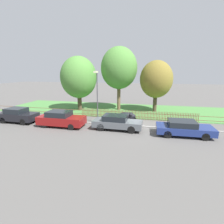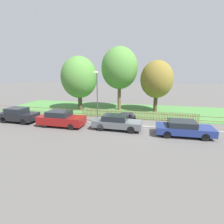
{
  "view_description": "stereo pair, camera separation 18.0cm",
  "coord_description": "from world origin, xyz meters",
  "px_view_note": "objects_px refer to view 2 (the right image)",
  "views": [
    {
      "loc": [
        1.51,
        -15.76,
        5.15
      ],
      "look_at": [
        -2.3,
        0.96,
        1.1
      ],
      "focal_mm": 28.0,
      "sensor_mm": 36.0,
      "label": 1
    },
    {
      "loc": [
        1.68,
        -15.72,
        5.15
      ],
      "look_at": [
        -2.3,
        0.96,
        1.1
      ],
      "focal_mm": 28.0,
      "sensor_mm": 36.0,
      "label": 2
    }
  ],
  "objects_px": {
    "parked_car_silver_hatchback": "(18,115)",
    "parked_car_black_saloon": "(61,119)",
    "covered_motorcycle": "(127,116)",
    "tree_behind_motorcycle": "(120,68)",
    "tree_nearest_kerb": "(79,77)",
    "parked_car_red_compact": "(184,128)",
    "parked_car_navy_estate": "(117,122)",
    "street_lamp": "(97,91)",
    "tree_mid_park": "(157,79)"
  },
  "relations": [
    {
      "from": "parked_car_silver_hatchback",
      "to": "tree_behind_motorcycle",
      "type": "bearing_deg",
      "value": 44.29
    },
    {
      "from": "parked_car_red_compact",
      "to": "tree_behind_motorcycle",
      "type": "bearing_deg",
      "value": 127.48
    },
    {
      "from": "parked_car_navy_estate",
      "to": "parked_car_black_saloon",
      "type": "bearing_deg",
      "value": -176.02
    },
    {
      "from": "tree_nearest_kerb",
      "to": "street_lamp",
      "type": "distance_m",
      "value": 6.87
    },
    {
      "from": "parked_car_black_saloon",
      "to": "tree_mid_park",
      "type": "height_order",
      "value": "tree_mid_park"
    },
    {
      "from": "covered_motorcycle",
      "to": "tree_behind_motorcycle",
      "type": "bearing_deg",
      "value": 106.87
    },
    {
      "from": "parked_car_black_saloon",
      "to": "parked_car_red_compact",
      "type": "bearing_deg",
      "value": 0.13
    },
    {
      "from": "parked_car_black_saloon",
      "to": "parked_car_red_compact",
      "type": "height_order",
      "value": "parked_car_black_saloon"
    },
    {
      "from": "parked_car_red_compact",
      "to": "tree_behind_motorcycle",
      "type": "distance_m",
      "value": 12.06
    },
    {
      "from": "tree_nearest_kerb",
      "to": "parked_car_navy_estate",
      "type": "bearing_deg",
      "value": -46.53
    },
    {
      "from": "parked_car_black_saloon",
      "to": "tree_mid_park",
      "type": "bearing_deg",
      "value": 44.37
    },
    {
      "from": "parked_car_navy_estate",
      "to": "tree_mid_park",
      "type": "distance_m",
      "value": 9.52
    },
    {
      "from": "street_lamp",
      "to": "parked_car_black_saloon",
      "type": "bearing_deg",
      "value": -151.17
    },
    {
      "from": "tree_mid_park",
      "to": "street_lamp",
      "type": "height_order",
      "value": "tree_mid_park"
    },
    {
      "from": "parked_car_black_saloon",
      "to": "covered_motorcycle",
      "type": "relative_size",
      "value": 2.22
    },
    {
      "from": "parked_car_silver_hatchback",
      "to": "tree_nearest_kerb",
      "type": "relative_size",
      "value": 0.55
    },
    {
      "from": "street_lamp",
      "to": "parked_car_navy_estate",
      "type": "bearing_deg",
      "value": -32.12
    },
    {
      "from": "covered_motorcycle",
      "to": "street_lamp",
      "type": "height_order",
      "value": "street_lamp"
    },
    {
      "from": "parked_car_navy_estate",
      "to": "tree_behind_motorcycle",
      "type": "height_order",
      "value": "tree_behind_motorcycle"
    },
    {
      "from": "parked_car_black_saloon",
      "to": "covered_motorcycle",
      "type": "distance_m",
      "value": 6.58
    },
    {
      "from": "parked_car_silver_hatchback",
      "to": "parked_car_black_saloon",
      "type": "xyz_separation_m",
      "value": [
        5.0,
        -0.31,
        -0.01
      ]
    },
    {
      "from": "parked_car_silver_hatchback",
      "to": "tree_behind_motorcycle",
      "type": "xyz_separation_m",
      "value": [
        8.94,
        8.25,
        4.74
      ]
    },
    {
      "from": "parked_car_navy_estate",
      "to": "tree_nearest_kerb",
      "type": "relative_size",
      "value": 0.62
    },
    {
      "from": "tree_nearest_kerb",
      "to": "street_lamp",
      "type": "xyz_separation_m",
      "value": [
        4.16,
        -5.36,
        -1.03
      ]
    },
    {
      "from": "parked_car_silver_hatchback",
      "to": "parked_car_black_saloon",
      "type": "relative_size",
      "value": 0.89
    },
    {
      "from": "covered_motorcycle",
      "to": "tree_behind_motorcycle",
      "type": "xyz_separation_m",
      "value": [
        -1.95,
        5.63,
        4.86
      ]
    },
    {
      "from": "tree_nearest_kerb",
      "to": "street_lamp",
      "type": "height_order",
      "value": "tree_nearest_kerb"
    },
    {
      "from": "tree_behind_motorcycle",
      "to": "parked_car_red_compact",
      "type": "bearing_deg",
      "value": -50.81
    },
    {
      "from": "tree_behind_motorcycle",
      "to": "street_lamp",
      "type": "xyz_separation_m",
      "value": [
        -0.87,
        -6.87,
        -2.2
      ]
    },
    {
      "from": "parked_car_navy_estate",
      "to": "street_lamp",
      "type": "relative_size",
      "value": 0.85
    },
    {
      "from": "parked_car_silver_hatchback",
      "to": "tree_nearest_kerb",
      "type": "bearing_deg",
      "value": 61.48
    },
    {
      "from": "covered_motorcycle",
      "to": "street_lamp",
      "type": "bearing_deg",
      "value": -158.55
    },
    {
      "from": "parked_car_red_compact",
      "to": "tree_nearest_kerb",
      "type": "xyz_separation_m",
      "value": [
        -12.01,
        7.05,
        3.67
      ]
    },
    {
      "from": "covered_motorcycle",
      "to": "tree_behind_motorcycle",
      "type": "relative_size",
      "value": 0.24
    },
    {
      "from": "parked_car_silver_hatchback",
      "to": "tree_nearest_kerb",
      "type": "xyz_separation_m",
      "value": [
        3.91,
        6.74,
        3.57
      ]
    },
    {
      "from": "parked_car_navy_estate",
      "to": "covered_motorcycle",
      "type": "distance_m",
      "value": 2.72
    },
    {
      "from": "parked_car_silver_hatchback",
      "to": "parked_car_red_compact",
      "type": "relative_size",
      "value": 0.87
    },
    {
      "from": "tree_mid_park",
      "to": "parked_car_red_compact",
      "type": "bearing_deg",
      "value": -75.4
    },
    {
      "from": "parked_car_black_saloon",
      "to": "tree_nearest_kerb",
      "type": "relative_size",
      "value": 0.62
    },
    {
      "from": "parked_car_red_compact",
      "to": "tree_nearest_kerb",
      "type": "bearing_deg",
      "value": 147.88
    },
    {
      "from": "parked_car_red_compact",
      "to": "tree_mid_park",
      "type": "height_order",
      "value": "tree_mid_park"
    },
    {
      "from": "covered_motorcycle",
      "to": "parked_car_black_saloon",
      "type": "bearing_deg",
      "value": -155.82
    },
    {
      "from": "tree_behind_motorcycle",
      "to": "street_lamp",
      "type": "relative_size",
      "value": 1.6
    },
    {
      "from": "parked_car_silver_hatchback",
      "to": "parked_car_navy_estate",
      "type": "relative_size",
      "value": 0.89
    },
    {
      "from": "tree_nearest_kerb",
      "to": "parked_car_red_compact",
      "type": "bearing_deg",
      "value": -30.41
    },
    {
      "from": "parked_car_silver_hatchback",
      "to": "parked_car_red_compact",
      "type": "distance_m",
      "value": 15.93
    },
    {
      "from": "parked_car_black_saloon",
      "to": "street_lamp",
      "type": "distance_m",
      "value": 4.33
    },
    {
      "from": "parked_car_black_saloon",
      "to": "parked_car_navy_estate",
      "type": "bearing_deg",
      "value": 2.97
    },
    {
      "from": "parked_car_silver_hatchback",
      "to": "parked_car_red_compact",
      "type": "height_order",
      "value": "parked_car_silver_hatchback"
    },
    {
      "from": "tree_mid_park",
      "to": "parked_car_silver_hatchback",
      "type": "bearing_deg",
      "value": -149.2
    }
  ]
}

